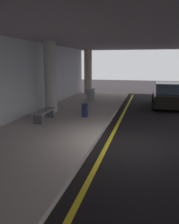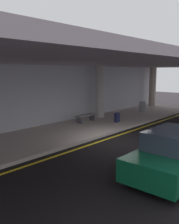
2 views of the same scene
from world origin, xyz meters
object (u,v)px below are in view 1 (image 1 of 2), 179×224
at_px(support_column_center, 88,72).
at_px(trash_bin_steel, 91,94).
at_px(support_column_left_mid, 50,77).
at_px(bench_metal, 44,113).
at_px(car_black, 169,95).
at_px(suitcase_upright_secondary, 85,110).

relative_size(support_column_center, trash_bin_steel, 4.29).
bearing_deg(support_column_center, support_column_left_mid, 180.00).
xyz_separation_m(bench_metal, trash_bin_steel, (6.23, -0.66, 0.07)).
relative_size(car_black, suitcase_upright_secondary, 4.56).
distance_m(suitcase_upright_secondary, trash_bin_steel, 5.06).
bearing_deg(suitcase_upright_secondary, trash_bin_steel, 22.84).
height_order(support_column_left_mid, suitcase_upright_secondary, support_column_left_mid).
xyz_separation_m(support_column_center, suitcase_upright_secondary, (-8.79, -2.07, -1.51)).
relative_size(car_black, bench_metal, 2.56).
distance_m(support_column_left_mid, car_black, 7.43).
height_order(support_column_left_mid, bench_metal, support_column_left_mid).
distance_m(support_column_left_mid, trash_bin_steel, 4.55).
bearing_deg(trash_bin_steel, support_column_left_mid, 164.57).
xyz_separation_m(support_column_center, car_black, (-4.19, -6.25, -1.26)).
bearing_deg(trash_bin_steel, suitcase_upright_secondary, -169.55).
height_order(support_column_left_mid, car_black, support_column_left_mid).
xyz_separation_m(suitcase_upright_secondary, trash_bin_steel, (4.97, 0.92, 0.11)).
height_order(bench_metal, trash_bin_steel, trash_bin_steel).
relative_size(support_column_center, suitcase_upright_secondary, 4.06).
distance_m(car_black, bench_metal, 8.21).
distance_m(support_column_center, suitcase_upright_secondary, 9.16).
relative_size(suitcase_upright_secondary, bench_metal, 0.56).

